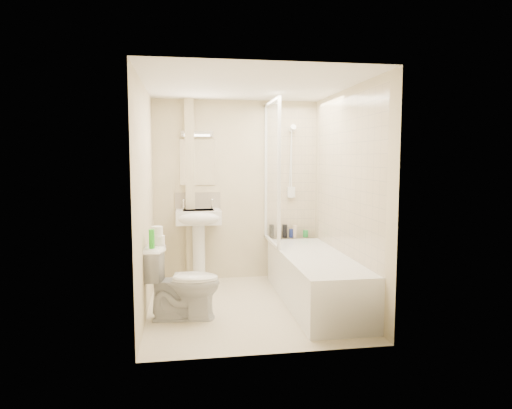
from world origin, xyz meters
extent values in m
plane|color=beige|center=(0.00, 0.00, 0.00)|extent=(2.50, 2.50, 0.00)
cube|color=beige|center=(0.00, 1.25, 1.20)|extent=(2.20, 0.02, 2.40)
cube|color=beige|center=(-1.10, 0.00, 1.20)|extent=(0.02, 2.50, 2.40)
cube|color=beige|center=(1.10, 0.00, 1.20)|extent=(0.02, 2.50, 2.40)
cube|color=white|center=(0.00, 0.00, 2.40)|extent=(2.20, 2.50, 0.02)
cube|color=beige|center=(0.75, 1.24, 1.42)|extent=(0.70, 0.01, 1.75)
cube|color=beige|center=(1.09, 0.01, 1.42)|extent=(0.01, 2.10, 1.75)
cube|color=beige|center=(-0.62, 1.19, 1.20)|extent=(0.12, 0.12, 2.40)
cube|color=beige|center=(-0.52, 1.24, 1.03)|extent=(0.60, 0.02, 0.30)
cube|color=white|center=(-0.52, 1.24, 1.58)|extent=(0.46, 0.01, 0.60)
cube|color=silver|center=(-0.52, 1.22, 1.95)|extent=(0.42, 0.07, 0.07)
cube|color=white|center=(0.75, 0.01, 0.28)|extent=(0.70, 2.10, 0.55)
cube|color=white|center=(0.75, 0.01, 0.49)|extent=(0.56, 1.96, 0.05)
cube|color=white|center=(0.40, 0.80, 1.45)|extent=(0.01, 0.90, 1.80)
cube|color=white|center=(0.40, 1.23, 1.45)|extent=(0.04, 0.04, 1.80)
cube|color=white|center=(0.40, 0.35, 1.45)|extent=(0.04, 0.04, 1.80)
cube|color=white|center=(0.40, 0.80, 2.33)|extent=(0.04, 0.90, 0.04)
cube|color=white|center=(0.40, 0.80, 0.57)|extent=(0.04, 0.90, 0.03)
cylinder|color=white|center=(0.75, 1.22, 1.55)|extent=(0.02, 0.02, 0.90)
cylinder|color=white|center=(0.75, 1.22, 1.10)|extent=(0.05, 0.05, 0.02)
cylinder|color=white|center=(0.75, 1.22, 2.00)|extent=(0.05, 0.05, 0.02)
cylinder|color=white|center=(0.75, 1.15, 2.03)|extent=(0.08, 0.11, 0.11)
cube|color=white|center=(0.75, 1.21, 1.17)|extent=(0.10, 0.05, 0.14)
cylinder|color=white|center=(0.73, 1.19, 1.60)|extent=(0.01, 0.13, 0.84)
cylinder|color=white|center=(-0.52, 1.08, 0.38)|extent=(0.16, 0.16, 0.77)
cube|color=white|center=(-0.52, 1.05, 0.88)|extent=(0.57, 0.44, 0.18)
ellipsoid|color=white|center=(-0.52, 0.88, 0.88)|extent=(0.57, 0.24, 0.18)
cube|color=silver|center=(-0.52, 1.05, 0.94)|extent=(0.40, 0.29, 0.04)
cylinder|color=white|center=(-0.71, 1.16, 1.02)|extent=(0.03, 0.03, 0.10)
cylinder|color=white|center=(-0.33, 1.16, 1.02)|extent=(0.03, 0.03, 0.10)
sphere|color=white|center=(-0.71, 1.16, 1.08)|extent=(0.04, 0.04, 0.04)
sphere|color=white|center=(-0.33, 1.16, 1.08)|extent=(0.04, 0.04, 0.04)
cylinder|color=black|center=(0.47, 1.16, 0.64)|extent=(0.06, 0.06, 0.19)
cylinder|color=silver|center=(0.57, 1.16, 0.63)|extent=(0.06, 0.06, 0.17)
cylinder|color=black|center=(0.65, 1.16, 0.64)|extent=(0.07, 0.07, 0.18)
cylinder|color=navy|center=(0.74, 1.16, 0.61)|extent=(0.06, 0.06, 0.12)
cylinder|color=beige|center=(0.79, 1.16, 0.63)|extent=(0.07, 0.07, 0.17)
cylinder|color=green|center=(0.95, 1.16, 0.60)|extent=(0.07, 0.07, 0.10)
imported|color=white|center=(-0.72, -0.26, 0.38)|extent=(0.58, 0.83, 0.75)
cylinder|color=white|center=(-0.96, -0.18, 0.80)|extent=(0.11, 0.11, 0.10)
cylinder|color=white|center=(-0.98, -0.17, 0.90)|extent=(0.11, 0.11, 0.09)
cylinder|color=green|center=(-1.02, -0.35, 0.85)|extent=(0.06, 0.06, 0.19)
camera|label=1|loc=(-0.69, -4.86, 1.64)|focal=32.00mm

